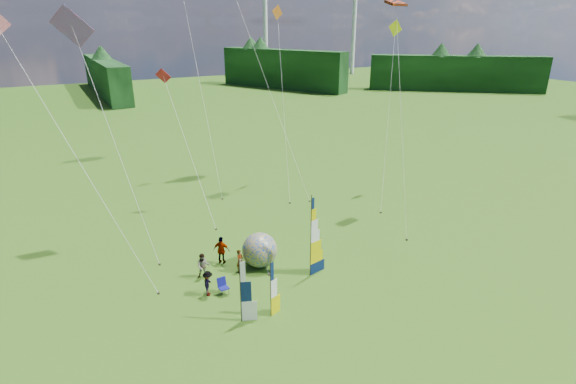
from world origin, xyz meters
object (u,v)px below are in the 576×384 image
spectator_d (222,250)px  camp_chair (224,287)px  side_banner_far (241,292)px  spectator_a (240,261)px  spectator_b (203,266)px  spectator_c (208,283)px  feather_banner_main (311,238)px  side_banner_left (271,290)px  bol_inflatable (260,250)px  kite_whale (266,73)px

spectator_d → camp_chair: (-1.19, -3.42, -0.44)m
side_banner_far → spectator_a: size_ratio=2.34×
spectator_a → spectator_b: (-2.24, 0.39, 0.06)m
spectator_c → camp_chair: spectator_c is taller
spectator_c → camp_chair: size_ratio=1.53×
feather_banner_main → side_banner_left: 4.79m
spectator_c → spectator_a: bearing=-31.1°
spectator_b → feather_banner_main: bearing=-6.2°
bol_inflatable → spectator_a: (-1.41, -0.09, -0.37)m
side_banner_left → spectator_b: (-1.90, 5.41, -0.80)m
bol_inflatable → kite_whale: 18.86m
spectator_b → camp_chair: spectator_b is taller
spectator_b → spectator_d: spectator_d is taller
spectator_c → spectator_d: (1.97, 3.07, 0.17)m
side_banner_left → side_banner_far: size_ratio=0.91×
feather_banner_main → bol_inflatable: bearing=118.3°
feather_banner_main → side_banner_far: size_ratio=1.46×
bol_inflatable → kite_whale: bearing=62.1°
feather_banner_main → kite_whale: kite_whale is taller
side_banner_far → spectator_d: side_banner_far is taller
feather_banner_main → spectator_a: size_ratio=3.41×
bol_inflatable → camp_chair: bol_inflatable is taller
side_banner_left → bol_inflatable: side_banner_left is taller
spectator_a → kite_whale: (9.13, 14.63, 9.56)m
spectator_a → kite_whale: 19.72m
bol_inflatable → spectator_b: bearing=175.2°
camp_chair → kite_whale: 22.10m
spectator_a → spectator_d: bearing=75.2°
feather_banner_main → spectator_d: feather_banner_main is taller
bol_inflatable → spectator_a: 1.46m
side_banner_far → kite_whale: size_ratio=0.17×
side_banner_far → spectator_a: (1.87, 4.64, -1.01)m
side_banner_far → kite_whale: kite_whale is taller
spectator_a → spectator_d: 1.67m
feather_banner_main → side_banner_left: size_ratio=1.60×
spectator_a → spectator_c: (-2.59, -1.53, 0.01)m
spectator_a → kite_whale: kite_whale is taller
kite_whale → feather_banner_main: bearing=-96.7°
bol_inflatable → spectator_c: bearing=-158.0°
side_banner_left → camp_chair: 3.64m
side_banner_left → bol_inflatable: (1.74, 5.11, -0.49)m
side_banner_left → feather_banner_main: bearing=13.3°
spectator_b → spectator_c: bearing=-80.5°
side_banner_left → camp_chair: (-1.47, 3.14, -1.11)m
side_banner_far → spectator_c: side_banner_far is taller
side_banner_far → camp_chair: 3.04m
side_banner_far → spectator_a: side_banner_far is taller
feather_banner_main → kite_whale: 19.58m
spectator_b → bol_inflatable: bearing=15.2°
spectator_c → camp_chair: (0.79, -0.35, -0.27)m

